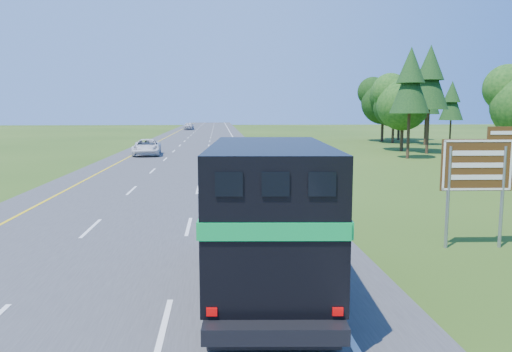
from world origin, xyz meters
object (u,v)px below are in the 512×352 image
object	(u,v)px
white_suv	(147,147)
exit_sign	(478,170)
far_car	(189,126)
horse_truck	(268,213)

from	to	relation	value
white_suv	exit_sign	distance (m)	38.08
far_car	exit_sign	bearing A→B (deg)	-78.60
white_suv	far_car	world-z (taller)	far_car
exit_sign	horse_truck	bearing A→B (deg)	-151.01
white_suv	far_car	xyz separation A→B (m)	(0.42, 65.98, 0.08)
white_suv	far_car	bearing A→B (deg)	85.06
white_suv	exit_sign	bearing A→B (deg)	-70.79
horse_truck	far_car	xyz separation A→B (m)	(-7.81, 104.28, -1.09)
horse_truck	exit_sign	world-z (taller)	exit_sign
horse_truck	white_suv	xyz separation A→B (m)	(-8.24, 38.30, -1.17)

